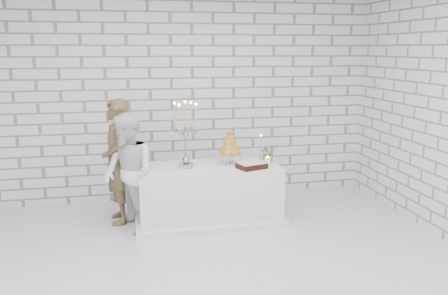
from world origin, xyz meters
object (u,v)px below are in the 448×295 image
cake_table (209,194)px  croquembouche (230,146)px  candelabra (186,134)px  bride (128,173)px  groom (117,162)px

cake_table → croquembouche: (0.29, 0.06, 0.61)m
candelabra → croquembouche: (0.58, 0.07, -0.19)m
bride → groom: bearing=174.0°
candelabra → croquembouche: bearing=6.7°
candelabra → groom: bearing=164.1°
groom → candelabra: (0.86, -0.24, 0.37)m
cake_table → croquembouche: bearing=11.7°
bride → candelabra: bearing=71.7°
groom → bride: (0.13, -0.35, -0.07)m
cake_table → bride: bride is taller
groom → cake_table: bearing=71.7°
bride → candelabra: size_ratio=1.74×
cake_table → croquembouche: size_ratio=3.86×
bride → candelabra: 0.85m
groom → croquembouche: 1.46m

